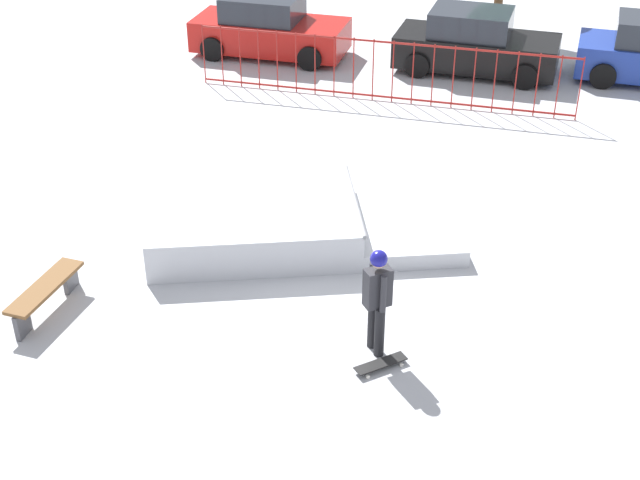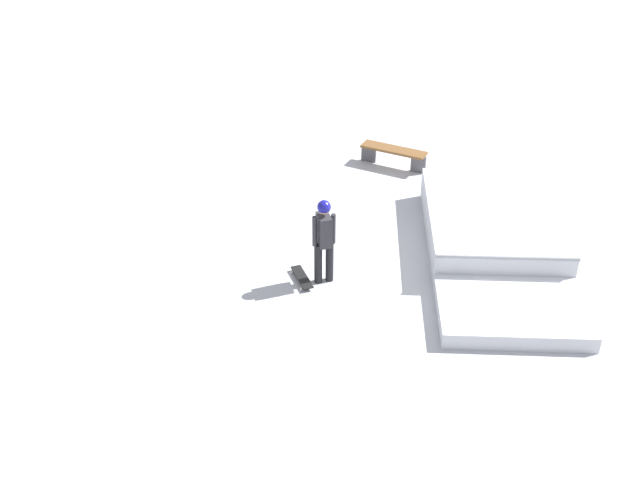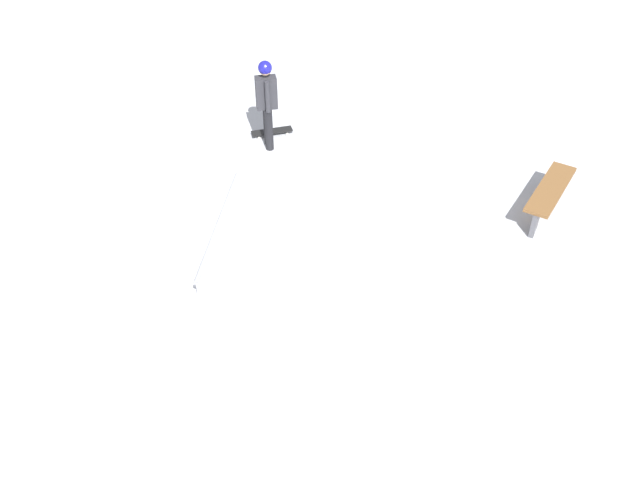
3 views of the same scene
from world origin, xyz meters
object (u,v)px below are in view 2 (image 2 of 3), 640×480
at_px(skater, 324,235).
at_px(park_bench, 394,153).
at_px(skateboard, 302,277).
at_px(skate_ramp, 494,238).

distance_m(skater, park_bench, 5.22).
height_order(skater, skateboard, skater).
xyz_separation_m(skate_ramp, skater, (2.22, -2.78, 0.69)).
relative_size(skate_ramp, skater, 3.45).
distance_m(skate_ramp, skateboard, 3.96).
height_order(skateboard, park_bench, park_bench).
xyz_separation_m(skate_ramp, park_bench, (-2.95, -2.99, 0.04)).
relative_size(skater, park_bench, 1.04).
height_order(skate_ramp, park_bench, skate_ramp).
xyz_separation_m(skate_ramp, skateboard, (2.37, -3.16, -0.24)).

